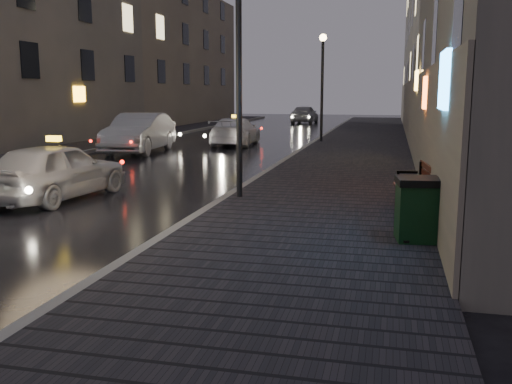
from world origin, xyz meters
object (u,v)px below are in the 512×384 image
Objects in this scene: trash_bin at (417,209)px; car_far at (305,114)px; taxi_near at (56,171)px; car_left_mid at (139,133)px; lamp_far at (322,74)px; bench at (419,189)px; lamp_near at (239,53)px; taxi_mid at (235,131)px.

trash_bin is 0.24× the size of car_far.
trash_bin is 0.25× the size of taxi_near.
trash_bin is 17.38m from car_left_mid.
car_far is (3.54, 24.76, -0.10)m from car_left_mid.
bench is at bearing -76.41° from lamp_far.
lamp_near is at bearing -59.65° from car_left_mid.
lamp_near is 4.94× the size of trash_bin.
taxi_near reaches higher than taxi_mid.
lamp_far is 9.70m from car_left_mid.
trash_bin is 19.37m from taxi_mid.
bench is 1.87× the size of trash_bin.
lamp_near is 12.69m from car_left_mid.
lamp_near is 2.64× the size of bench.
lamp_far reaches higher than trash_bin.
taxi_mid is at bearing -85.94° from taxi_near.
bench is 8.57m from taxi_near.
lamp_far is at bearing 96.78° from bench.
car_left_mid is (-11.18, 13.31, 0.16)m from trash_bin.
taxi_mid is (-8.02, 17.62, -0.01)m from trash_bin.
lamp_near is 1.12× the size of taxi_mid.
bench is 36.54m from car_far.
taxi_near is at bearing -105.13° from lamp_far.
taxi_mid reaches higher than trash_bin.
taxi_near is 35.48m from car_far.
car_far reaches higher than taxi_mid.
car_left_mid is 1.10× the size of taxi_mid.
car_far is at bearing -85.64° from taxi_near.
taxi_mid is at bearing 91.42° from car_far.
bench is at bearing 104.77° from car_far.
taxi_near is at bearing 84.50° from taxi_mid.
bench is at bearing -49.36° from car_left_mid.
lamp_far is at bearing 90.00° from lamp_near.
car_left_mid reaches higher than taxi_near.
lamp_far is at bearing 94.37° from trash_bin.
lamp_near reaches higher than car_left_mid.
taxi_near is 15.04m from taxi_mid.
car_far is at bearing -94.99° from taxi_mid.
bench is at bearing 79.70° from trash_bin.
trash_bin is at bearing 168.59° from taxi_near.
car_far is (0.39, 20.44, 0.07)m from taxi_mid.
lamp_far is at bearing -162.52° from taxi_mid.
car_left_mid is 1.17× the size of car_far.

